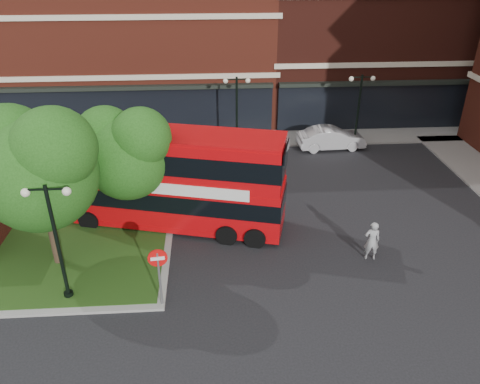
{
  "coord_description": "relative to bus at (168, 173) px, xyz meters",
  "views": [
    {
      "loc": [
        0.27,
        -14.52,
        12.4
      ],
      "look_at": [
        1.57,
        4.88,
        2.0
      ],
      "focal_mm": 35.0,
      "sensor_mm": 36.0,
      "label": 1
    }
  ],
  "objects": [
    {
      "name": "tree_island_east",
      "position": [
        -1.76,
        -0.51,
        1.47
      ],
      "size": [
        4.46,
        3.9,
        6.29
      ],
      "color": "#2D2116",
      "rests_on": "ground"
    },
    {
      "name": "pavement_far",
      "position": [
        1.82,
        10.93,
        -2.71
      ],
      "size": [
        44.0,
        3.0,
        0.12
      ],
      "primitive_type": "cube",
      "color": "slate",
      "rests_on": "ground"
    },
    {
      "name": "tree_island_west",
      "position": [
        -4.78,
        -2.99,
        2.02
      ],
      "size": [
        5.4,
        4.71,
        7.21
      ],
      "color": "#2D2116",
      "rests_on": "ground"
    },
    {
      "name": "terrace_far_left",
      "position": [
        -6.18,
        18.43,
        4.23
      ],
      "size": [
        26.0,
        12.0,
        14.0
      ],
      "primitive_type": "cube",
      "color": "maroon",
      "rests_on": "ground"
    },
    {
      "name": "car_silver",
      "position": [
        1.84,
        8.93,
        -2.06
      ],
      "size": [
        4.3,
        2.07,
        1.41
      ],
      "primitive_type": "imported",
      "rotation": [
        0.0,
        0.0,
        1.47
      ],
      "color": "silver",
      "rests_on": "ground"
    },
    {
      "name": "terrace_far_right",
      "position": [
        15.82,
        18.43,
        5.23
      ],
      "size": [
        18.0,
        12.0,
        16.0
      ],
      "primitive_type": "cube",
      "color": "#471911",
      "rests_on": "ground"
    },
    {
      "name": "traffic_island",
      "position": [
        -6.18,
        -2.57,
        -2.7
      ],
      "size": [
        12.6,
        7.6,
        0.15
      ],
      "color": "gray",
      "rests_on": "ground"
    },
    {
      "name": "bus",
      "position": [
        0.0,
        0.0,
        0.0
      ],
      "size": [
        11.33,
        5.22,
        4.22
      ],
      "rotation": [
        0.0,
        0.0,
        -0.25
      ],
      "color": "#BB070B",
      "rests_on": "ground"
    },
    {
      "name": "lamp_far_right",
      "position": [
        11.82,
        8.93,
        0.06
      ],
      "size": [
        1.72,
        0.36,
        5.0
      ],
      "color": "black",
      "rests_on": "ground"
    },
    {
      "name": "no_entry_sign",
      "position": [
        0.02,
        -6.07,
        -0.89
      ],
      "size": [
        0.73,
        0.14,
        2.63
      ],
      "rotation": [
        0.0,
        0.0,
        0.12
      ],
      "color": "slate",
      "rests_on": "ground"
    },
    {
      "name": "woman",
      "position": [
        8.95,
        -3.57,
        -1.84
      ],
      "size": [
        0.72,
        0.51,
        1.87
      ],
      "primitive_type": "imported",
      "rotation": [
        0.0,
        0.0,
        3.05
      ],
      "color": "gray",
      "rests_on": "ground"
    },
    {
      "name": "ground",
      "position": [
        1.82,
        -5.57,
        -2.77
      ],
      "size": [
        120.0,
        120.0,
        0.0
      ],
      "primitive_type": "plane",
      "color": "black",
      "rests_on": "ground"
    },
    {
      "name": "car_white",
      "position": [
        10.19,
        8.93,
        -2.02
      ],
      "size": [
        4.61,
        1.86,
        1.49
      ],
      "primitive_type": "imported",
      "rotation": [
        0.0,
        0.0,
        1.63
      ],
      "color": "silver",
      "rests_on": "ground"
    },
    {
      "name": "lamp_far_left",
      "position": [
        3.82,
        8.93,
        0.06
      ],
      "size": [
        1.72,
        0.36,
        5.0
      ],
      "color": "black",
      "rests_on": "ground"
    },
    {
      "name": "lamp_island",
      "position": [
        -3.68,
        -5.37,
        0.06
      ],
      "size": [
        1.72,
        0.36,
        5.0
      ],
      "color": "black",
      "rests_on": "ground"
    }
  ]
}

